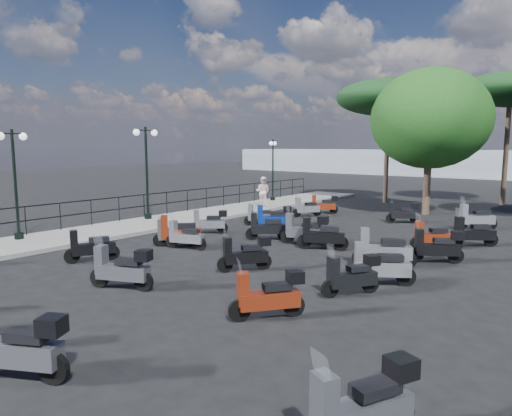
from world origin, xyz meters
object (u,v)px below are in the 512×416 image
Objects in this scene: lamp_post_2 at (273,166)px; broadleaf_tree at (430,119)px; pedestrian_far at (263,192)px; scooter_10 at (260,217)px; scooter_8 at (174,234)px; scooter_28 at (473,233)px; scooter_24 at (362,407)px; scooter_18 at (268,296)px; scooter_20 at (383,250)px; scooter_4 at (273,218)px; scooter_22 at (475,219)px; pine_2 at (389,98)px; scooter_5 at (306,208)px; scooter_14 at (266,228)px; scooter_17 at (16,347)px; scooter_1 at (91,247)px; scooter_2 at (179,232)px; scooter_26 at (437,247)px; scooter_19 at (352,276)px; scooter_3 at (209,222)px; scooter_11 at (324,205)px; lamp_post_0 at (15,177)px; scooter_16 at (403,213)px; scooter_13 at (245,254)px; pine_0 at (511,90)px; scooter_25 at (379,267)px; scooter_9 at (185,237)px; scooter_27 at (431,237)px; scooter_7 at (122,269)px; scooter_15 at (305,230)px; scooter_21 at (321,236)px.

broadleaf_tree is (9.07, 0.98, 2.55)m from lamp_post_2.
pedestrian_far is 5.41m from scooter_10.
scooter_28 reaches higher than scooter_8.
scooter_24 is at bearing 148.71° from scooter_28.
scooter_18 is 0.19× the size of broadleaf_tree.
scooter_20 is at bearing -77.22° from broadleaf_tree.
scooter_4 is 1.01× the size of scooter_28.
pine_2 is (-6.80, 6.66, 5.91)m from scooter_22.
broadleaf_tree is at bearing -99.62° from scooter_5.
scooter_14 is 11.07m from scooter_17.
pine_2 reaches higher than pedestrian_far.
scooter_2 reaches higher than scooter_1.
scooter_26 reaches higher than scooter_8.
scooter_2 is at bearing 131.84° from scooter_4.
scooter_14 is (1.03, -1.79, -0.05)m from scooter_4.
scooter_19 is 0.95× the size of scooter_26.
scooter_11 is at bearing -45.76° from scooter_3.
scooter_24 is 25.02m from pine_2.
lamp_post_0 is 15.29m from lamp_post_2.
scooter_16 is (2.56, 6.89, -0.00)m from scooter_14.
lamp_post_2 is 15.77m from scooter_13.
pine_0 is (6.80, 14.79, 6.30)m from scooter_10.
scooter_10 is 13.01m from pine_2.
pine_2 is (0.64, 16.63, 5.97)m from scooter_8.
scooter_3 is 0.16× the size of pine_0.
scooter_14 is 0.95× the size of scooter_18.
scooter_25 reaches higher than scooter_17.
scooter_9 is 1.19× the size of scooter_27.
scooter_7 is 10.21m from scooter_27.
scooter_21 is at bearing -130.40° from scooter_15.
scooter_5 is at bearing -21.02° from scooter_19.
pedestrian_far reaches higher than scooter_27.
scooter_19 is at bearing -36.64° from scooter_24.
scooter_9 is 10.96m from scooter_24.
broadleaf_tree is at bearing -79.53° from scooter_1.
scooter_14 is 5.79m from scooter_27.
pine_2 is (0.50, 16.51, 5.91)m from scooter_2.
lamp_post_2 reaches higher than scooter_10.
scooter_15 is at bearing -96.01° from scooter_2.
scooter_21 is 7.87m from scooter_22.
scooter_21 is (7.74, -6.68, -0.49)m from pedestrian_far.
scooter_11 is at bearing -12.09° from scooter_17.
scooter_24 is 1.10× the size of scooter_28.
scooter_8 is 0.76× the size of scooter_20.
scooter_1 is (3.14, -12.48, -0.53)m from pedestrian_far.
pedestrian_far is at bearing -49.44° from scooter_1.
scooter_24 is at bearing 149.60° from scooter_19.
scooter_1 is 7.89m from scooter_19.
scooter_24 reaches higher than scooter_26.
scooter_26 is (7.82, -6.65, 0.03)m from scooter_11.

